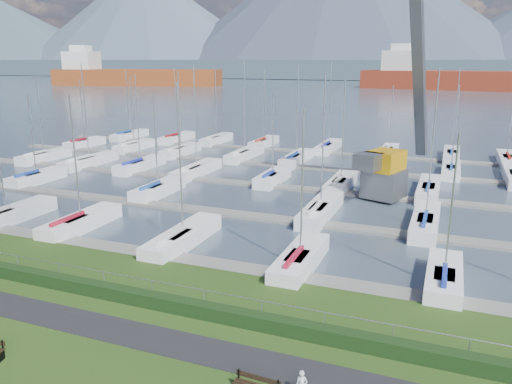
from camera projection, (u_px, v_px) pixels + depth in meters
The scene contains 12 objects.
path at pixel (135, 335), 22.61m from camera, with size 160.00×2.00×0.04m, color black.
water at pixel (430, 84), 259.28m from camera, with size 800.00×540.00×0.20m, color #3C4958.
hedge at pixel (165, 303), 24.86m from camera, with size 80.00×0.70×0.70m, color black.
fence at pixel (169, 284), 25.00m from camera, with size 0.04×0.04×80.00m, color #93959B.
foothill at pixel (437, 69), 320.60m from camera, with size 900.00×80.00×12.00m, color #41535F.
mountains at pixel (456, 12), 374.68m from camera, with size 1190.00×360.00×115.00m.
docks at pixel (308, 190), 48.75m from camera, with size 90.00×41.60×0.25m.
person at pixel (302, 382), 18.33m from camera, with size 0.44×0.29×1.20m, color silver.
crane at pixel (394, 137), 45.21m from camera, with size 5.60×13.48×22.35m.
cargo_ship_west at pixel (129, 77), 247.21m from camera, with size 84.03×35.37×21.50m.
cargo_ship_mid at pixel (477, 81), 208.19m from camera, with size 105.08×31.85×21.50m.
sailboat_fleet at pixel (298, 128), 51.22m from camera, with size 76.40×49.69×13.57m.
Camera 1 is at (12.49, -19.78, 12.07)m, focal length 35.00 mm.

